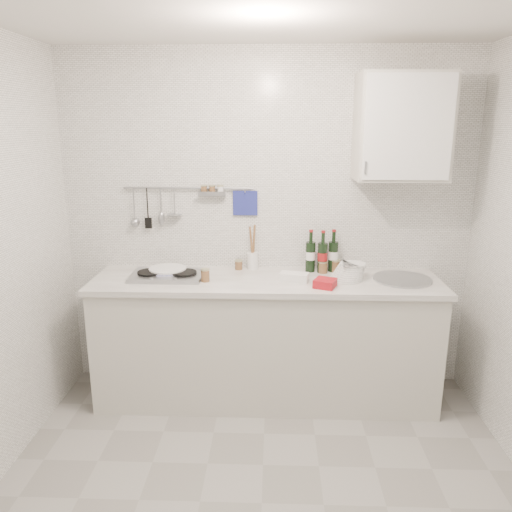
{
  "coord_description": "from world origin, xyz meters",
  "views": [
    {
      "loc": [
        0.05,
        -2.25,
        1.98
      ],
      "look_at": [
        -0.06,
        0.9,
        1.14
      ],
      "focal_mm": 35.0,
      "sensor_mm": 36.0,
      "label": 1
    }
  ],
  "objects": [
    {
      "name": "floor",
      "position": [
        0.0,
        0.0,
        0.0
      ],
      "size": [
        3.0,
        3.0,
        0.0
      ],
      "primitive_type": "plane",
      "color": "gray",
      "rests_on": "ground"
    },
    {
      "name": "back_wall",
      "position": [
        0.0,
        1.4,
        1.25
      ],
      "size": [
        3.0,
        0.02,
        2.5
      ],
      "primitive_type": "cube",
      "color": "silver",
      "rests_on": "floor"
    },
    {
      "name": "counter",
      "position": [
        0.01,
        1.1,
        0.43
      ],
      "size": [
        2.44,
        0.64,
        0.96
      ],
      "color": "#BAB7AC",
      "rests_on": "floor"
    },
    {
      "name": "wall_rail",
      "position": [
        -0.6,
        1.37,
        1.43
      ],
      "size": [
        0.98,
        0.09,
        0.34
      ],
      "color": "#93969B",
      "rests_on": "back_wall"
    },
    {
      "name": "wall_cabinet",
      "position": [
        0.9,
        1.22,
        1.95
      ],
      "size": [
        0.6,
        0.38,
        0.7
      ],
      "color": "#BAB7AC",
      "rests_on": "back_wall"
    },
    {
      "name": "plate_stack_hob",
      "position": [
        -0.72,
        1.16,
        0.95
      ],
      "size": [
        0.29,
        0.29,
        0.05
      ],
      "rotation": [
        0.0,
        0.0,
        -0.15
      ],
      "color": "#4C4FAD",
      "rests_on": "counter"
    },
    {
      "name": "plate_stack_sink",
      "position": [
        0.58,
        1.11,
        0.97
      ],
      "size": [
        0.25,
        0.23,
        0.12
      ],
      "rotation": [
        0.0,
        0.0,
        0.2
      ],
      "color": "white",
      "rests_on": "counter"
    },
    {
      "name": "wine_bottles",
      "position": [
        0.41,
        1.29,
        1.07
      ],
      "size": [
        0.24,
        0.11,
        0.31
      ],
      "rotation": [
        0.0,
        0.0,
        0.08
      ],
      "color": "black",
      "rests_on": "counter"
    },
    {
      "name": "butter_dish",
      "position": [
        0.2,
        1.05,
        0.95
      ],
      "size": [
        0.21,
        0.14,
        0.06
      ],
      "primitive_type": "cube",
      "rotation": [
        0.0,
        0.0,
        -0.26
      ],
      "color": "white",
      "rests_on": "counter"
    },
    {
      "name": "strawberry_punnet",
      "position": [
        0.4,
        0.92,
        0.95
      ],
      "size": [
        0.17,
        0.17,
        0.06
      ],
      "primitive_type": "cube",
      "rotation": [
        0.0,
        0.0,
        -0.39
      ],
      "color": "red",
      "rests_on": "counter"
    },
    {
      "name": "utensil_crock",
      "position": [
        -0.11,
        1.35,
        1.0
      ],
      "size": [
        0.08,
        0.08,
        0.34
      ],
      "rotation": [
        0.0,
        0.0,
        0.33
      ],
      "color": "white",
      "rests_on": "counter"
    },
    {
      "name": "jar_a",
      "position": [
        -0.21,
        1.32,
        0.96
      ],
      "size": [
        0.06,
        0.06,
        0.07
      ],
      "rotation": [
        0.0,
        0.0,
        0.07
      ],
      "color": "brown",
      "rests_on": "counter"
    },
    {
      "name": "jar_b",
      "position": [
        0.51,
        1.29,
        0.97
      ],
      "size": [
        0.07,
        0.07,
        0.09
      ],
      "rotation": [
        0.0,
        0.0,
        0.24
      ],
      "color": "brown",
      "rests_on": "counter"
    },
    {
      "name": "jar_c",
      "position": [
        0.41,
        1.26,
        0.96
      ],
      "size": [
        0.07,
        0.07,
        0.09
      ],
      "rotation": [
        0.0,
        0.0,
        0.15
      ],
      "color": "brown",
      "rests_on": "counter"
    },
    {
      "name": "jar_d",
      "position": [
        -0.42,
        1.02,
        0.97
      ],
      "size": [
        0.06,
        0.06,
        0.09
      ],
      "rotation": [
        0.0,
        0.0,
        -0.05
      ],
      "color": "brown",
      "rests_on": "counter"
    }
  ]
}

